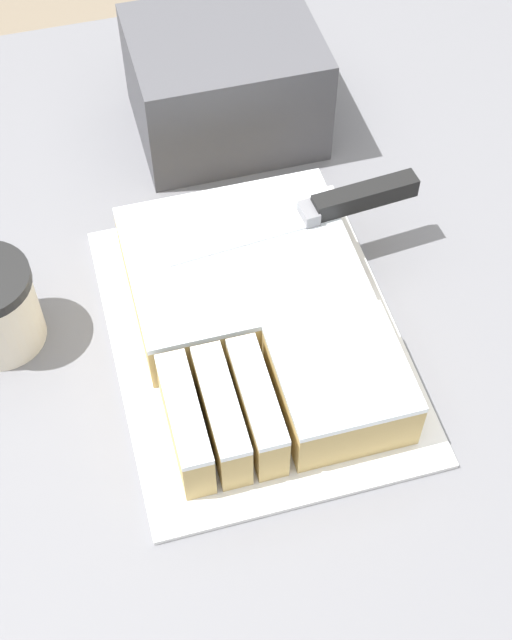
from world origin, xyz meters
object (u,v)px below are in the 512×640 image
at_px(knife, 340,204).
at_px(storage_box, 225,83).
at_px(cake, 258,316).
at_px(cake_board, 256,340).

relative_size(knife, storage_box, 1.28).
bearing_deg(storage_box, cake, -98.40).
relative_size(cake, storage_box, 1.46).
distance_m(cake_board, cake, 0.04).
xyz_separation_m(cake_board, cake, (0.00, 0.00, 0.04)).
height_order(cake, storage_box, storage_box).
height_order(cake_board, cake, cake).
bearing_deg(knife, cake_board, 33.38).
height_order(cake, knife, knife).
bearing_deg(knife, cake, 32.82).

